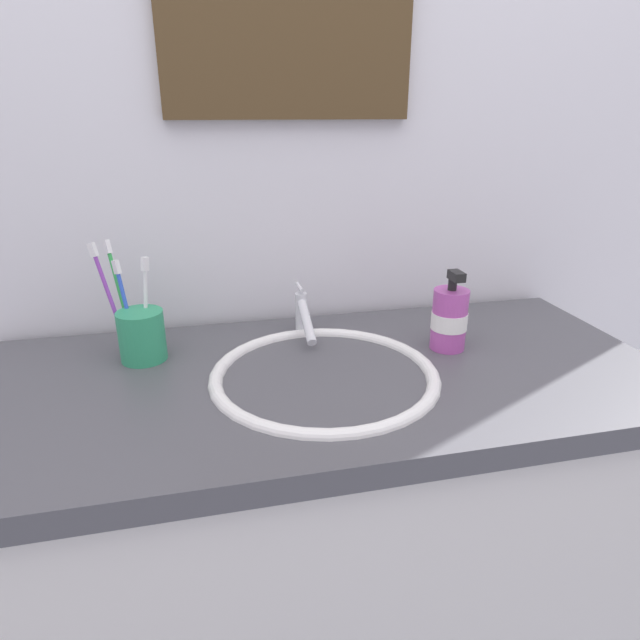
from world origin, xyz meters
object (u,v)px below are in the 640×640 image
at_px(faucet, 303,315).
at_px(toothbrush_green, 119,290).
at_px(toothbrush_white, 146,299).
at_px(toothbrush_blue, 125,301).
at_px(toothbrush_purple, 108,294).
at_px(toothbrush_cup, 142,336).
at_px(soap_dispenser, 449,319).

bearing_deg(faucet, toothbrush_green, 179.32).
height_order(toothbrush_white, toothbrush_blue, toothbrush_white).
bearing_deg(toothbrush_purple, toothbrush_white, -3.85).
xyz_separation_m(faucet, toothbrush_cup, (-0.30, -0.04, 0.00)).
xyz_separation_m(toothbrush_cup, soap_dispenser, (0.55, -0.08, 0.01)).
xyz_separation_m(toothbrush_white, soap_dispenser, (0.54, -0.10, -0.05)).
relative_size(faucet, toothbrush_cup, 1.62).
height_order(faucet, toothbrush_green, toothbrush_green).
relative_size(faucet, toothbrush_white, 0.84).
bearing_deg(soap_dispenser, faucet, 154.73).
relative_size(toothbrush_blue, soap_dispenser, 1.12).
bearing_deg(toothbrush_green, toothbrush_purple, -125.07).
xyz_separation_m(toothbrush_cup, toothbrush_blue, (-0.02, 0.03, 0.06)).
distance_m(faucet, toothbrush_cup, 0.30).
bearing_deg(toothbrush_white, toothbrush_green, 150.51).
bearing_deg(faucet, toothbrush_blue, -176.96).
height_order(toothbrush_purple, soap_dispenser, toothbrush_purple).
distance_m(toothbrush_cup, toothbrush_purple, 0.09).
xyz_separation_m(toothbrush_blue, soap_dispenser, (0.58, -0.10, -0.04)).
height_order(faucet, toothbrush_purple, toothbrush_purple).
bearing_deg(toothbrush_purple, soap_dispenser, -9.58).
bearing_deg(toothbrush_blue, toothbrush_cup, -47.07).
bearing_deg(toothbrush_purple, toothbrush_blue, 1.31).
distance_m(toothbrush_white, toothbrush_blue, 0.04).
height_order(toothbrush_cup, toothbrush_white, toothbrush_white).
distance_m(toothbrush_purple, soap_dispenser, 0.61).
height_order(toothbrush_blue, soap_dispenser, toothbrush_blue).
distance_m(toothbrush_blue, soap_dispenser, 0.59).
bearing_deg(toothbrush_purple, toothbrush_green, 54.93).
relative_size(faucet, toothbrush_green, 0.73).
bearing_deg(faucet, toothbrush_purple, -177.09).
bearing_deg(toothbrush_blue, toothbrush_white, -7.46).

